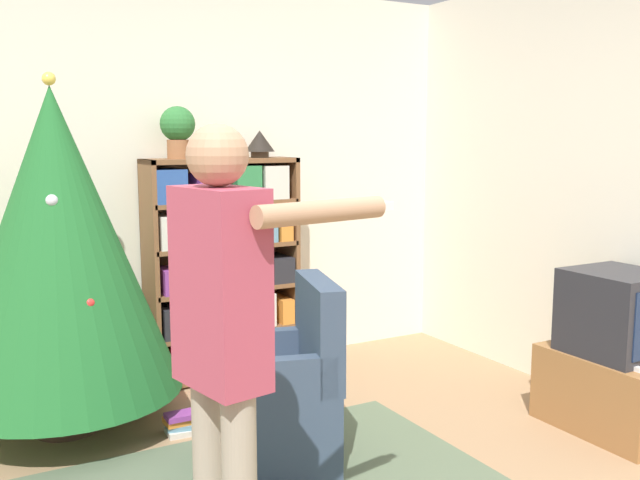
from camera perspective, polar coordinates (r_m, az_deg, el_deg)
wall_back at (r=4.80m, az=-13.22°, el=4.48°), size 8.00×0.10×2.60m
bookshelf at (r=4.77m, az=-7.76°, el=-2.25°), size 1.00×0.32×1.46m
tv_stand at (r=4.31m, az=22.39°, el=-11.13°), size 0.51×0.72×0.43m
television at (r=4.19m, az=22.76°, el=-5.40°), size 0.46×0.49×0.46m
game_remote at (r=4.00m, az=23.65°, el=-9.29°), size 0.04×0.12×0.02m
christmas_tree at (r=4.03m, az=-20.25°, el=-0.27°), size 1.26×1.26×1.93m
armchair at (r=3.56m, az=-3.10°, el=-12.80°), size 0.70×0.69×0.92m
standing_person at (r=2.27m, az=-7.71°, el=-7.91°), size 0.68×0.46×1.64m
potted_plant at (r=4.60m, az=-11.32°, el=8.74°), size 0.22×0.22×0.33m
table_lamp at (r=4.81m, az=-4.85°, el=7.80°), size 0.20×0.20×0.18m
book_pile_near_tree at (r=4.07m, az=-10.86°, el=-14.15°), size 0.22×0.17×0.12m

